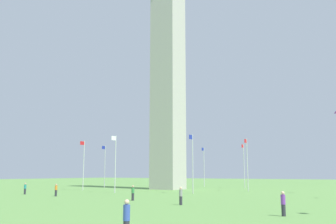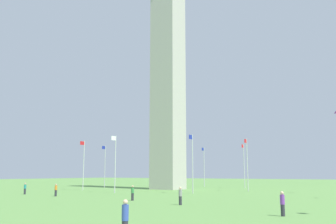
# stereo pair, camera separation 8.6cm
# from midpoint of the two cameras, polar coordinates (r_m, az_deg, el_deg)

# --- Properties ---
(ground_plane) EXTENTS (260.00, 260.00, 0.00)m
(ground_plane) POSITION_cam_midpoint_polar(r_m,az_deg,el_deg) (70.44, -0.04, -11.75)
(ground_plane) COLOR #609347
(obelisk_monument) EXTENTS (5.08, 5.08, 46.17)m
(obelisk_monument) POSITION_cam_midpoint_polar(r_m,az_deg,el_deg) (73.20, -0.03, 6.62)
(obelisk_monument) COLOR #B7B2A8
(obelisk_monument) RESTS_ON ground
(flagpole_n) EXTENTS (1.12, 0.14, 8.68)m
(flagpole_n) POSITION_cam_midpoint_polar(r_m,az_deg,el_deg) (57.74, -8.13, -7.48)
(flagpole_n) COLOR silver
(flagpole_n) RESTS_ON ground
(flagpole_ne) EXTENTS (1.12, 0.14, 8.68)m
(flagpole_ne) POSITION_cam_midpoint_polar(r_m,az_deg,el_deg) (55.47, 3.73, -7.49)
(flagpole_ne) COLOR silver
(flagpole_ne) RESTS_ON ground
(flagpole_e) EXTENTS (1.12, 0.14, 8.68)m
(flagpole_e) POSITION_cam_midpoint_polar(r_m,az_deg,el_deg) (63.69, 11.99, -7.54)
(flagpole_e) COLOR silver
(flagpole_e) RESTS_ON ground
(flagpole_se) EXTENTS (1.12, 0.14, 8.68)m
(flagpole_se) POSITION_cam_midpoint_polar(r_m,az_deg,el_deg) (75.49, 11.52, -7.80)
(flagpole_se) COLOR silver
(flagpole_se) RESTS_ON ground
(flagpole_s) EXTENTS (1.12, 0.14, 8.68)m
(flagpole_s) POSITION_cam_midpoint_polar(r_m,az_deg,el_deg) (83.92, 5.49, -8.08)
(flagpole_s) COLOR silver
(flagpole_s) RESTS_ON ground
(flagpole_sw) EXTENTS (1.12, 0.14, 8.68)m
(flagpole_sw) POSITION_cam_midpoint_polar(r_m,az_deg,el_deg) (85.44, -2.52, -8.14)
(flagpole_sw) COLOR silver
(flagpole_sw) RESTS_ON ground
(flagpole_w) EXTENTS (1.12, 0.14, 8.68)m
(flagpole_w) POSITION_cam_midpoint_polar(r_m,az_deg,el_deg) (79.49, -9.70, -7.93)
(flagpole_w) COLOR silver
(flagpole_w) RESTS_ON ground
(flagpole_nw) EXTENTS (1.12, 0.14, 8.68)m
(flagpole_nw) POSITION_cam_midpoint_polar(r_m,az_deg,el_deg) (68.39, -12.85, -7.62)
(flagpole_nw) COLOR silver
(flagpole_nw) RESTS_ON ground
(person_orange_shirt) EXTENTS (0.32, 0.32, 1.59)m
(person_orange_shirt) POSITION_cam_midpoint_polar(r_m,az_deg,el_deg) (51.33, -16.82, -11.38)
(person_orange_shirt) COLOR #2D2D38
(person_orange_shirt) RESTS_ON ground
(person_gray_shirt) EXTENTS (0.32, 0.32, 1.68)m
(person_gray_shirt) POSITION_cam_midpoint_polar(r_m,az_deg,el_deg) (36.02, 1.90, -12.73)
(person_gray_shirt) COLOR #2D2D38
(person_gray_shirt) RESTS_ON ground
(person_green_shirt) EXTENTS (0.32, 0.32, 1.63)m
(person_green_shirt) POSITION_cam_midpoint_polar(r_m,az_deg,el_deg) (41.95, -5.46, -12.24)
(person_green_shirt) COLOR #2D2D38
(person_green_shirt) RESTS_ON ground
(person_blue_shirt) EXTENTS (0.32, 0.32, 1.77)m
(person_blue_shirt) POSITION_cam_midpoint_polar(r_m,az_deg,el_deg) (17.94, -6.52, -15.97)
(person_blue_shirt) COLOR #2D2D38
(person_blue_shirt) RESTS_ON ground
(person_purple_shirt) EXTENTS (0.32, 0.32, 1.71)m
(person_purple_shirt) POSITION_cam_midpoint_polar(r_m,az_deg,el_deg) (27.99, 17.14, -13.27)
(person_purple_shirt) COLOR #2D2D38
(person_purple_shirt) RESTS_ON ground
(person_teal_shirt) EXTENTS (0.32, 0.32, 1.60)m
(person_teal_shirt) POSITION_cam_midpoint_polar(r_m,az_deg,el_deg) (57.38, -21.08, -10.90)
(person_teal_shirt) COLOR #2D2D38
(person_teal_shirt) RESTS_ON ground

